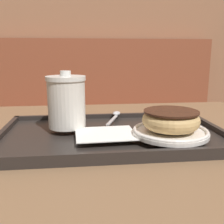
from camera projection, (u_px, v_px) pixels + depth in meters
wall_behind at (93, 5)px, 1.58m from camera, size 8.00×0.05×2.40m
booth_bench at (103, 157)px, 1.55m from camera, size 1.36×0.44×1.00m
cafe_table at (116, 202)px, 0.66m from camera, size 1.01×0.88×0.72m
serving_tray at (112, 135)px, 0.63m from camera, size 0.53×0.32×0.02m
napkin_paper at (106, 134)px, 0.58m from camera, size 0.14×0.12×0.00m
coffee_cup_front at (67, 101)px, 0.63m from camera, size 0.09×0.09×0.14m
plate_with_chocolate_donut at (170, 132)px, 0.58m from camera, size 0.17×0.17×0.01m
donut_chocolate_glazed at (171, 120)px, 0.57m from camera, size 0.12×0.12×0.04m
spoon at (115, 115)px, 0.74m from camera, size 0.06×0.14×0.01m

